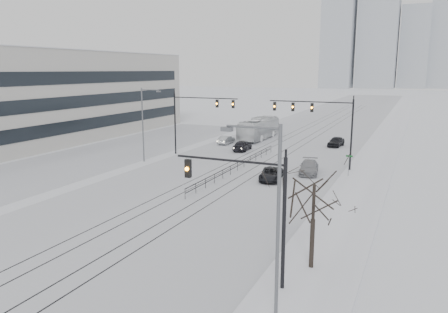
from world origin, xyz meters
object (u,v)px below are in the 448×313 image
Objects in this scene: bare_tree at (314,194)px; box_truck at (259,129)px; traffic_mast_near at (254,202)px; sedan_nb_front at (271,174)px; sedan_sb_outer at (226,140)px; sedan_sb_inner at (242,146)px; sedan_nb_far at (336,142)px; sedan_nb_right at (309,167)px.

bare_tree is 47.39m from box_truck.
traffic_mast_near reaches higher than sedan_nb_front.
box_truck is at bearing -113.98° from sedan_sb_outer.
traffic_mast_near is 49.31m from box_truck.
bare_tree is 37.22m from sedan_sb_inner.
sedan_nb_front reaches higher than sedan_sb_outer.
bare_tree is at bearing 120.76° from sedan_sb_outer.
sedan_nb_far is (11.33, 8.86, -0.03)m from sedan_sb_inner.
sedan_nb_front is at bearing 118.62° from sedan_sb_inner.
sedan_nb_far is (-5.97, 41.60, -3.77)m from bare_tree.
sedan_nb_right is at bearing 46.79° from sedan_nb_front.
sedan_nb_right is at bearing 139.42° from sedan_sb_outer.
bare_tree is at bearing 114.52° from sedan_sb_inner.
box_truck reaches higher than sedan_nb_front.
traffic_mast_near is 1.52× the size of sedan_nb_front.
sedan_nb_right is at bearing -82.27° from sedan_nb_far.
sedan_sb_inner is 0.36× the size of box_truck.
sedan_sb_inner reaches higher than sedan_nb_far.
sedan_nb_front is 26.96m from box_truck.
box_truck is (-10.25, 24.91, 1.07)m from sedan_nb_front.
sedan_nb_far is at bearing 98.17° from bare_tree.
traffic_mast_near is 1.67× the size of sedan_nb_far.
sedan_nb_far is at bearing -145.30° from sedan_sb_inner.
traffic_mast_near is 0.57× the size of box_truck.
sedan_sb_inner is 1.04× the size of sedan_nb_far.
sedan_nb_front is at bearing 114.49° from bare_tree.
sedan_nb_far is (-3.56, 44.60, -3.85)m from traffic_mast_near.
bare_tree reaches higher than sedan_nb_front.
box_truck is at bearing 101.66° from sedan_nb_front.
sedan_sb_inner is 15.22m from sedan_nb_right.
sedan_nb_front is at bearing -89.56° from sedan_nb_far.
box_truck is at bearing 113.28° from bare_tree.
bare_tree reaches higher than box_truck.
sedan_nb_far is at bearing 172.75° from box_truck.
sedan_nb_front is 23.19m from sedan_nb_far.
bare_tree is 23.98m from sedan_nb_right.
sedan_nb_right is 24.30m from box_truck.
sedan_sb_inner is (-14.89, 35.74, -3.82)m from traffic_mast_near.
sedan_nb_right is (-5.59, 23.01, -3.79)m from bare_tree.
sedan_sb_inner is 6.06m from sedan_sb_outer.
traffic_mast_near is at bearing -128.76° from bare_tree.
box_truck is (-12.72, 1.86, 0.99)m from sedan_nb_far.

